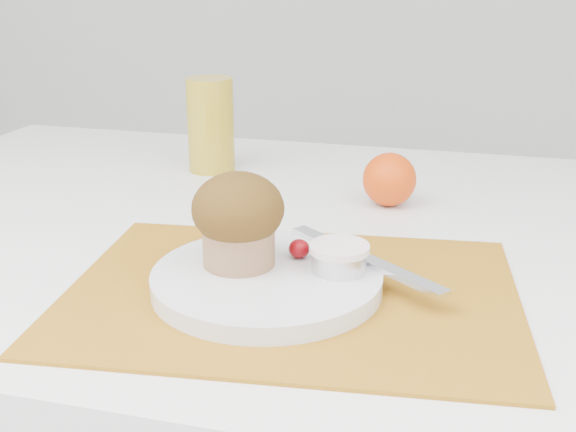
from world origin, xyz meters
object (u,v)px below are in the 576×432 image
(juice_glass, at_px, (211,125))
(orange, at_px, (389,179))
(plate, at_px, (267,280))
(muffin, at_px, (238,218))

(juice_glass, bearing_deg, orange, -18.76)
(orange, height_order, juice_glass, juice_glass)
(plate, relative_size, juice_glass, 1.60)
(orange, relative_size, juice_glass, 0.50)
(orange, xyz_separation_m, muffin, (-0.11, -0.28, 0.03))
(plate, bearing_deg, juice_glass, 117.45)
(plate, height_order, juice_glass, juice_glass)
(muffin, bearing_deg, juice_glass, 114.28)
(plate, distance_m, juice_glass, 0.44)
(orange, xyz_separation_m, juice_glass, (-0.28, 0.09, 0.03))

